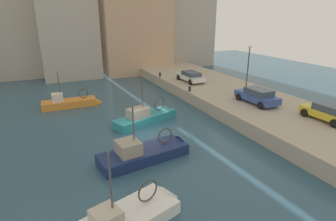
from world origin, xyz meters
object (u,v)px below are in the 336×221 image
object	(u,v)px
parked_car_yellow	(328,112)
fishing_boat_orange	(73,105)
fishing_boat_teal	(148,120)
mooring_bollard_south	(190,89)
mooring_bollard_mid	(160,75)
parked_car_blue	(257,96)
quay_streetlamp	(249,61)
fishing_boat_navy	(149,156)
parked_car_white	(191,76)

from	to	relation	value
parked_car_yellow	fishing_boat_orange	bearing A→B (deg)	137.57
fishing_boat_teal	parked_car_yellow	world-z (taller)	fishing_boat_teal
mooring_bollard_south	fishing_boat_teal	bearing A→B (deg)	-150.14
fishing_boat_teal	mooring_bollard_mid	bearing A→B (deg)	61.84
parked_car_yellow	parked_car_blue	xyz separation A→B (m)	(-1.98, 5.71, 0.04)
fishing_boat_orange	quay_streetlamp	xyz separation A→B (m)	(17.39, -6.16, 4.35)
fishing_boat_teal	fishing_boat_orange	bearing A→B (deg)	127.07
mooring_bollard_mid	fishing_boat_navy	bearing A→B (deg)	-115.77
mooring_bollard_mid	parked_car_yellow	bearing A→B (deg)	-74.43
parked_car_yellow	mooring_bollard_mid	distance (m)	20.79
fishing_boat_teal	fishing_boat_navy	size ratio (longest dim) A/B	1.00
parked_car_white	mooring_bollard_mid	xyz separation A→B (m)	(-2.26, 4.15, -0.38)
fishing_boat_navy	fishing_boat_orange	xyz separation A→B (m)	(-3.20, 13.50, -0.02)
fishing_boat_teal	fishing_boat_orange	size ratio (longest dim) A/B	1.13
fishing_boat_orange	parked_car_white	distance (m)	14.11
fishing_boat_teal	quay_streetlamp	world-z (taller)	quay_streetlamp
fishing_boat_navy	parked_car_blue	world-z (taller)	fishing_boat_navy
fishing_boat_navy	parked_car_white	xyz separation A→B (m)	(10.80, 13.54, 1.73)
fishing_boat_teal	parked_car_yellow	xyz separation A→B (m)	(11.76, -8.48, 1.75)
parked_car_white	mooring_bollard_mid	size ratio (longest dim) A/B	7.84
fishing_boat_orange	parked_car_yellow	size ratio (longest dim) A/B	1.59
fishing_boat_navy	mooring_bollard_south	size ratio (longest dim) A/B	12.56
fishing_boat_orange	mooring_bollard_mid	distance (m)	12.54
fishing_boat_teal	fishing_boat_navy	world-z (taller)	fishing_boat_navy
fishing_boat_teal	fishing_boat_orange	distance (m)	9.22
mooring_bollard_south	quay_streetlamp	bearing A→B (deg)	-22.60
fishing_boat_teal	mooring_bollard_mid	xyz separation A→B (m)	(6.18, 11.55, 1.34)
fishing_boat_navy	parked_car_yellow	xyz separation A→B (m)	(14.12, -2.33, 1.77)
fishing_boat_orange	mooring_bollard_south	world-z (taller)	fishing_boat_orange
parked_car_white	parked_car_blue	world-z (taller)	parked_car_blue
parked_car_yellow	parked_car_white	distance (m)	16.21
fishing_boat_navy	parked_car_white	distance (m)	17.41
parked_car_blue	mooring_bollard_south	size ratio (longest dim) A/B	7.93
fishing_boat_orange	mooring_bollard_south	xyz separation A→B (m)	(11.74, -3.81, 1.37)
fishing_boat_orange	mooring_bollard_mid	bearing A→B (deg)	19.66
parked_car_yellow	quay_streetlamp	xyz separation A→B (m)	(0.07, 9.67, 2.57)
fishing_boat_navy	mooring_bollard_mid	size ratio (longest dim) A/B	12.56
fishing_boat_orange	fishing_boat_navy	bearing A→B (deg)	-76.67
parked_car_yellow	parked_car_white	size ratio (longest dim) A/B	0.89
parked_car_blue	mooring_bollard_mid	world-z (taller)	parked_car_blue
parked_car_yellow	parked_car_white	xyz separation A→B (m)	(-3.32, 15.87, -0.03)
fishing_boat_navy	parked_car_white	size ratio (longest dim) A/B	1.60
mooring_bollard_mid	quay_streetlamp	bearing A→B (deg)	-61.37
fishing_boat_orange	mooring_bollard_south	distance (m)	12.42
parked_car_white	mooring_bollard_south	xyz separation A→B (m)	(-2.26, -3.85, -0.38)
fishing_boat_teal	quay_streetlamp	distance (m)	12.65
mooring_bollard_south	quay_streetlamp	xyz separation A→B (m)	(5.65, -2.35, 2.98)
fishing_boat_navy	parked_car_yellow	distance (m)	14.42
parked_car_blue	mooring_bollard_south	xyz separation A→B (m)	(-3.60, 6.31, -0.45)
fishing_boat_navy	parked_car_blue	bearing A→B (deg)	15.53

